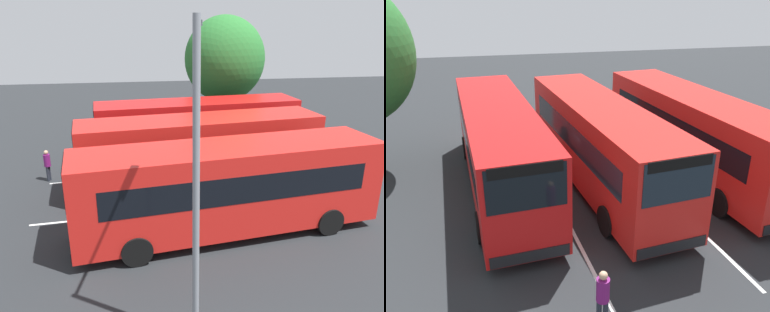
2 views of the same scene
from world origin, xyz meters
TOP-DOWN VIEW (x-y plane):
  - ground_plane at (0.00, 0.00)m, footprint 70.51×70.51m
  - bus_far_left at (-0.57, -3.97)m, footprint 11.47×3.46m
  - bus_center_left at (-0.05, -0.04)m, footprint 11.50×3.74m
  - bus_center_right at (-0.32, 4.19)m, footprint 11.51×3.81m
  - pedestrian at (7.33, -2.04)m, footprint 0.40×0.40m
  - street_lamp at (1.66, 8.93)m, footprint 0.63×2.50m
  - depot_tree at (-3.36, -9.43)m, footprint 5.48×4.93m
  - lane_stripe_outer_left at (0.00, -2.07)m, footprint 14.51×1.04m
  - lane_stripe_inner_left at (0.00, 2.07)m, footprint 14.51×1.04m

SIDE VIEW (x-z plane):
  - ground_plane at x=0.00m, z-range 0.00..0.00m
  - lane_stripe_outer_left at x=0.00m, z-range 0.00..0.01m
  - lane_stripe_inner_left at x=0.00m, z-range 0.00..0.01m
  - pedestrian at x=7.33m, z-range 0.14..1.74m
  - bus_far_left at x=-0.57m, z-range 0.17..3.61m
  - bus_center_left at x=-0.05m, z-range 0.17..3.61m
  - bus_center_right at x=-0.32m, z-range 0.17..3.61m
  - street_lamp at x=1.66m, z-range 0.59..8.32m
  - depot_tree at x=-3.36m, z-range 1.13..9.17m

